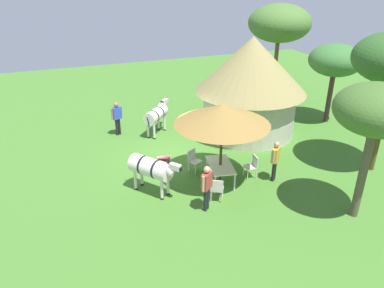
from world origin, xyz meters
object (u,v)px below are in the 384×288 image
at_px(shade_umbrella, 222,114).
at_px(acacia_tree_left_background, 280,23).
at_px(guest_beside_umbrella, 275,157).
at_px(standing_watcher, 117,115).
at_px(acacia_tree_right_background, 336,61).
at_px(guest_behind_table, 207,184).
at_px(striped_lounge_chair, 164,159).
at_px(patio_chair_west_end, 193,159).
at_px(zebra_nearest_camera, 152,168).
at_px(patio_dining_table, 220,166).
at_px(patio_chair_near_lawn, 252,165).
at_px(patio_chair_east_end, 217,188).
at_px(thatched_hut, 250,83).
at_px(zebra_by_umbrella, 157,115).
at_px(acacia_tree_far_lawn, 377,111).

height_order(shade_umbrella, acacia_tree_left_background, acacia_tree_left_background).
bearing_deg(shade_umbrella, guest_beside_umbrella, 72.24).
xyz_separation_m(standing_watcher, acacia_tree_right_background, (2.17, 10.66, 2.24)).
bearing_deg(guest_behind_table, acacia_tree_right_background, 168.85).
xyz_separation_m(standing_watcher, striped_lounge_chair, (3.72, 1.20, -0.75)).
height_order(patio_chair_west_end, striped_lounge_chair, patio_chair_west_end).
bearing_deg(guest_behind_table, shade_umbrella, -169.14).
height_order(patio_chair_west_end, acacia_tree_left_background, acacia_tree_left_background).
bearing_deg(zebra_nearest_camera, patio_dining_table, 138.89).
xyz_separation_m(guest_behind_table, zebra_nearest_camera, (-1.67, -1.41, 0.00)).
height_order(zebra_nearest_camera, acacia_tree_right_background, acacia_tree_right_background).
height_order(shade_umbrella, patio_chair_west_end, shade_umbrella).
bearing_deg(patio_chair_near_lawn, patio_chair_east_end, 122.67).
xyz_separation_m(patio_chair_west_end, standing_watcher, (-4.60, -2.18, 0.48)).
bearing_deg(acacia_tree_right_background, guest_beside_umbrella, -54.27).
bearing_deg(shade_umbrella, patio_chair_west_end, -150.76).
relative_size(striped_lounge_chair, acacia_tree_left_background, 0.17).
distance_m(thatched_hut, zebra_by_umbrella, 4.72).
bearing_deg(acacia_tree_right_background, acacia_tree_far_lawn, -32.70).
bearing_deg(guest_beside_umbrella, thatched_hut, -144.40).
distance_m(guest_behind_table, standing_watcher, 7.42).
relative_size(guest_behind_table, acacia_tree_right_background, 0.41).
bearing_deg(patio_chair_east_end, striped_lounge_chair, 136.63).
distance_m(patio_chair_near_lawn, standing_watcher, 7.20).
bearing_deg(patio_chair_west_end, acacia_tree_far_lawn, 100.86).
bearing_deg(patio_chair_east_end, shade_umbrella, 90.00).
bearing_deg(patio_chair_near_lawn, guest_behind_table, 123.61).
bearing_deg(standing_watcher, patio_chair_near_lawn, 101.66).
xyz_separation_m(patio_chair_east_end, guest_behind_table, (0.34, -0.54, 0.49)).
height_order(patio_dining_table, acacia_tree_right_background, acacia_tree_right_background).
distance_m(thatched_hut, guest_beside_umbrella, 4.83).
relative_size(acacia_tree_left_background, acacia_tree_right_background, 1.37).
height_order(thatched_hut, acacia_tree_left_background, acacia_tree_left_background).
bearing_deg(acacia_tree_right_background, standing_watcher, -101.52).
xyz_separation_m(patio_dining_table, striped_lounge_chair, (-2.03, -1.63, -0.41)).
distance_m(patio_dining_table, patio_chair_west_end, 1.33).
relative_size(guest_beside_umbrella, acacia_tree_far_lawn, 0.36).
distance_m(thatched_hut, patio_dining_table, 5.30).
distance_m(standing_watcher, acacia_tree_right_background, 11.10).
relative_size(zebra_nearest_camera, acacia_tree_far_lawn, 0.42).
height_order(guest_beside_umbrella, standing_watcher, standing_watcher).
bearing_deg(thatched_hut, shade_umbrella, -40.42).
bearing_deg(acacia_tree_far_lawn, zebra_nearest_camera, -122.06).
bearing_deg(zebra_by_umbrella, thatched_hut, 24.52).
relative_size(guest_beside_umbrella, zebra_nearest_camera, 0.86).
xyz_separation_m(shade_umbrella, patio_chair_west_end, (-1.16, -0.65, -2.24)).
bearing_deg(patio_dining_table, acacia_tree_right_background, 114.57).
relative_size(guest_behind_table, zebra_nearest_camera, 0.88).
bearing_deg(striped_lounge_chair, acacia_tree_far_lawn, -30.99).
distance_m(shade_umbrella, zebra_by_umbrella, 5.58).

